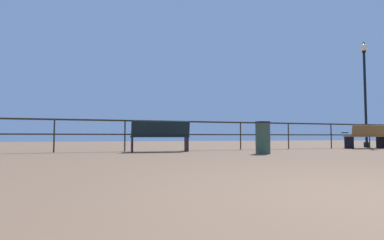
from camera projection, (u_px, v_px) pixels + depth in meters
The scene contains 5 objects.
pier_railing at pixel (157, 128), 9.92m from camera, with size 22.37×0.05×0.99m.
bench_near_left at pixel (160, 134), 9.24m from camera, with size 1.78×0.69×0.92m.
bench_near_right at pixel (367, 135), 11.94m from camera, with size 1.68×0.72×0.91m.
lamppost_center at pixel (365, 84), 13.34m from camera, with size 0.32×0.32×4.63m.
trash_bin at pixel (263, 138), 8.16m from camera, with size 0.41×0.41×0.86m.
Camera 1 is at (-2.17, -1.27, 0.45)m, focal length 28.65 mm.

